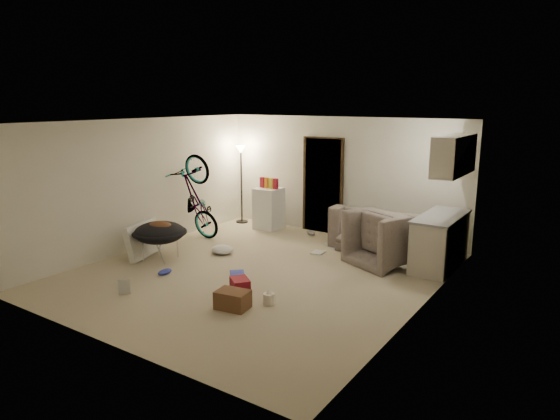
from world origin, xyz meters
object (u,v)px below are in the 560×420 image
Objects in this scene: floor_lamp at (241,167)px; drink_case_a at (233,300)px; kitchen_counter at (440,242)px; juicer at (269,298)px; saucer_chair at (160,237)px; mini_fridge at (269,208)px; drink_case_b at (240,285)px; armchair at (390,244)px; sofa at (385,235)px; bicycle at (197,216)px; tv_box at (143,239)px.

drink_case_a is (2.98, -4.01, -1.18)m from floor_lamp.
drink_case_a is (-1.85, -3.36, -0.31)m from kitchen_counter.
juicer is (-1.51, -2.98, -0.35)m from kitchen_counter.
saucer_chair is 2.67m from drink_case_a.
mini_fridge reaches higher than drink_case_b.
mini_fridge is (-3.98, 0.55, 0.02)m from kitchen_counter.
armchair is at bearing -12.49° from floor_lamp.
mini_fridge is at bearing 109.54° from drink_case_a.
drink_case_b is (-1.37, -2.56, -0.25)m from armchair.
drink_case_a is (-0.67, -3.81, -0.17)m from sofa.
kitchen_counter reaches higher than saucer_chair.
bicycle reaches higher than drink_case_a.
drink_case_a reaches higher than juicer.
mini_fridge is at bearing 125.04° from juicer.
sofa is 3.83m from bicycle.
floor_lamp is 5.14m from drink_case_a.
tv_box is at bearing -179.92° from bicycle.
bicycle is 1.45m from tv_box.
floor_lamp reaches higher than saucer_chair.
sofa is 1.90× the size of armchair.
sofa is 3.40m from drink_case_b.
armchair is at bearing 11.71° from tv_box.
drink_case_b is at bearing -52.34° from floor_lamp.
mini_fridge is 0.95× the size of tv_box.
floor_lamp reaches higher than mini_fridge.
saucer_chair is 2.21m from drink_case_b.
saucer_chair is 2.89m from juicer.
mini_fridge is 0.94× the size of saucer_chair.
floor_lamp is 1.98× the size of mini_fridge.
tv_box is at bearing -175.19° from saucer_chair.
floor_lamp reaches higher than kitchen_counter.
armchair reaches higher than juicer.
tv_box is 4.15× the size of juicer.
mini_fridge is 3.83m from drink_case_b.
floor_lamp is at bearing 74.54° from tv_box.
bicycle is 1.85× the size of saucer_chair.
juicer is at bearing 39.77° from drink_case_a.
armchair is 1.09× the size of saucer_chair.
tv_box is 2.15× the size of drink_case_a.
bicycle is 1.98× the size of mini_fridge.
sofa is at bearing 159.15° from kitchen_counter.
drink_case_a is (-1.05, -3.12, -0.22)m from armchair.
floor_lamp is 1.00× the size of bicycle.
sofa is at bearing -67.91° from bicycle.
sofa is at bearing 71.00° from drink_case_a.
juicer is (-0.71, -2.73, -0.25)m from armchair.
kitchen_counter is 3.56m from drink_case_b.
sofa is at bearing 42.15° from saucer_chair.
drink_case_b is at bearing 70.39° from sofa.
bicycle is 3.75m from drink_case_a.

